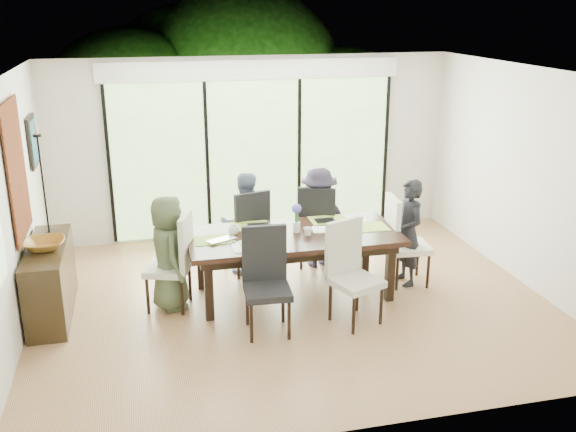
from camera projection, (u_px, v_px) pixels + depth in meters
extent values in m
cube|color=brown|center=(293.00, 301.00, 7.72)|extent=(6.00, 5.00, 0.01)
cube|color=white|center=(293.00, 72.00, 6.86)|extent=(6.00, 5.00, 0.01)
cube|color=silver|center=(253.00, 148.00, 9.60)|extent=(6.00, 0.02, 2.70)
cube|color=beige|center=(370.00, 282.00, 4.97)|extent=(6.00, 0.02, 2.70)
cube|color=silver|center=(11.00, 213.00, 6.63)|extent=(0.02, 5.00, 2.70)
cube|color=silver|center=(528.00, 178.00, 7.95)|extent=(0.02, 5.00, 2.70)
cube|color=#598C3F|center=(254.00, 158.00, 9.62)|extent=(4.20, 0.02, 2.30)
cube|color=white|center=(252.00, 70.00, 9.20)|extent=(4.40, 0.06, 0.28)
cube|color=black|center=(109.00, 166.00, 9.15)|extent=(0.05, 0.04, 2.30)
cube|color=black|center=(207.00, 161.00, 9.45)|extent=(0.05, 0.04, 2.30)
cube|color=black|center=(299.00, 156.00, 9.76)|extent=(0.05, 0.04, 2.30)
cube|color=black|center=(385.00, 151.00, 10.07)|extent=(0.05, 0.04, 2.30)
cube|color=brown|center=(245.00, 218.00, 10.87)|extent=(6.00, 1.80, 0.10)
cube|color=brown|center=(237.00, 172.00, 11.42)|extent=(6.00, 0.08, 0.06)
sphere|color=#14380F|center=(129.00, 117.00, 11.66)|extent=(3.20, 3.20, 3.20)
sphere|color=#14380F|center=(243.00, 89.00, 12.59)|extent=(4.00, 4.00, 4.00)
sphere|color=#14380F|center=(342.00, 120.00, 12.41)|extent=(2.80, 2.80, 2.80)
sphere|color=#14380F|center=(189.00, 95.00, 13.07)|extent=(3.60, 3.60, 3.60)
cube|color=black|center=(294.00, 236.00, 7.67)|extent=(2.53, 1.16, 0.06)
cube|color=black|center=(293.00, 244.00, 7.70)|extent=(2.32, 0.95, 0.11)
cube|color=black|center=(209.00, 290.00, 7.16)|extent=(0.09, 0.09, 0.73)
cube|color=black|center=(390.00, 272.00, 7.63)|extent=(0.09, 0.09, 0.73)
cube|color=black|center=(201.00, 261.00, 7.95)|extent=(0.09, 0.09, 0.73)
cube|color=black|center=(365.00, 247.00, 8.43)|extent=(0.09, 0.09, 0.73)
imported|color=#434F35|center=(169.00, 253.00, 7.37)|extent=(0.47, 0.68, 1.36)
imported|color=black|center=(408.00, 233.00, 8.02)|extent=(0.46, 0.67, 1.36)
imported|color=slate|center=(245.00, 223.00, 8.36)|extent=(0.64, 0.40, 1.36)
imported|color=#241E2E|center=(319.00, 218.00, 8.58)|extent=(0.68, 0.48, 1.36)
cube|color=#79A139|center=(214.00, 240.00, 7.45)|extent=(0.46, 0.34, 0.01)
cube|color=#90BB42|center=(369.00, 227.00, 7.87)|extent=(0.46, 0.34, 0.01)
cube|color=#8CA73B|center=(251.00, 226.00, 7.93)|extent=(0.46, 0.34, 0.01)
cube|color=#9FC245|center=(328.00, 220.00, 8.15)|extent=(0.46, 0.34, 0.01)
cube|color=white|center=(253.00, 246.00, 7.26)|extent=(0.46, 0.34, 0.01)
cube|color=black|center=(259.00, 225.00, 7.90)|extent=(0.27, 0.19, 0.01)
cube|color=black|center=(325.00, 220.00, 8.09)|extent=(0.25, 0.18, 0.01)
cube|color=white|center=(351.00, 230.00, 7.77)|extent=(0.32, 0.23, 0.00)
cube|color=white|center=(253.00, 245.00, 7.26)|extent=(0.27, 0.27, 0.03)
cube|color=orange|center=(253.00, 243.00, 7.25)|extent=(0.21, 0.21, 0.01)
cylinder|color=silver|center=(297.00, 227.00, 7.70)|extent=(0.08, 0.08, 0.13)
cylinder|color=#337226|center=(297.00, 217.00, 7.66)|extent=(0.04, 0.04, 0.17)
sphere|color=#5550CA|center=(297.00, 209.00, 7.62)|extent=(0.12, 0.12, 0.12)
imported|color=silver|center=(224.00, 241.00, 7.38)|extent=(0.41, 0.35, 0.03)
imported|color=white|center=(233.00, 230.00, 7.63)|extent=(0.18, 0.18, 0.10)
imported|color=white|center=(308.00, 232.00, 7.58)|extent=(0.14, 0.14, 0.10)
imported|color=white|center=(354.00, 222.00, 7.91)|extent=(0.16, 0.16, 0.10)
imported|color=white|center=(313.00, 230.00, 7.76)|extent=(0.22, 0.27, 0.02)
cube|color=black|center=(50.00, 280.00, 7.29)|extent=(0.42, 1.48, 0.83)
imported|color=brown|center=(44.00, 244.00, 7.05)|extent=(0.44, 0.44, 0.11)
cylinder|color=black|center=(49.00, 234.00, 7.47)|extent=(0.09, 0.09, 0.04)
cylinder|color=black|center=(43.00, 185.00, 7.29)|extent=(0.02, 0.02, 1.16)
cylinder|color=black|center=(37.00, 136.00, 7.11)|extent=(0.09, 0.09, 0.03)
cylinder|color=silver|center=(36.00, 131.00, 7.09)|extent=(0.03, 0.03, 0.09)
cube|color=maroon|center=(17.00, 170.00, 6.90)|extent=(0.02, 1.00, 1.50)
cube|color=black|center=(33.00, 142.00, 8.08)|extent=(0.03, 0.55, 0.65)
cube|color=#18414F|center=(34.00, 141.00, 8.08)|extent=(0.01, 0.45, 0.55)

